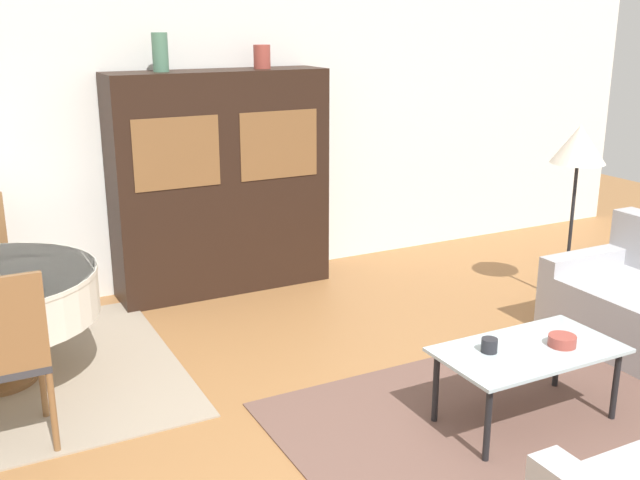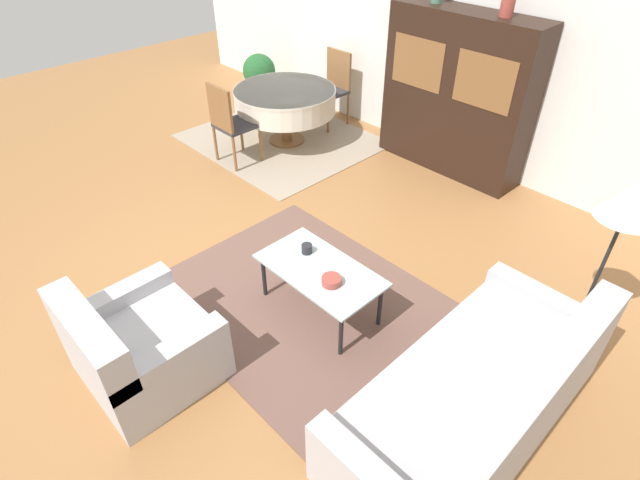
{
  "view_description": "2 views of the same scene",
  "coord_description": "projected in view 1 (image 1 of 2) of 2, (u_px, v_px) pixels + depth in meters",
  "views": [
    {
      "loc": [
        -1.79,
        -2.43,
        2.24
      ],
      "look_at": [
        0.2,
        1.4,
        0.95
      ],
      "focal_mm": 42.0,
      "sensor_mm": 36.0,
      "label": 1
    },
    {
      "loc": [
        3.23,
        -1.68,
        3.08
      ],
      "look_at": [
        1.02,
        0.44,
        0.75
      ],
      "focal_mm": 28.0,
      "sensor_mm": 36.0,
      "label": 2
    }
  ],
  "objects": [
    {
      "name": "vase_short",
      "position": [
        262.0,
        57.0,
        6.09
      ],
      "size": [
        0.14,
        0.14,
        0.19
      ],
      "color": "#9E4238",
      "rests_on": "display_cabinet"
    },
    {
      "name": "bowl",
      "position": [
        562.0,
        341.0,
        4.22
      ],
      "size": [
        0.16,
        0.16,
        0.06
      ],
      "color": "#9E4238",
      "rests_on": "coffee_table"
    },
    {
      "name": "dining_chair_near",
      "position": [
        2.0,
        352.0,
        3.86
      ],
      "size": [
        0.44,
        0.44,
        1.01
      ],
      "color": "brown",
      "rests_on": "dining_rug"
    },
    {
      "name": "wall_back",
      "position": [
        175.0,
        129.0,
        6.2
      ],
      "size": [
        10.0,
        0.06,
        2.7
      ],
      "color": "white",
      "rests_on": "ground_plane"
    },
    {
      "name": "area_rug",
      "position": [
        514.0,
        429.0,
        4.23
      ],
      "size": [
        2.52,
        1.94,
        0.01
      ],
      "color": "brown",
      "rests_on": "ground_plane"
    },
    {
      "name": "coffee_table",
      "position": [
        529.0,
        356.0,
        4.21
      ],
      "size": [
        1.05,
        0.57,
        0.45
      ],
      "color": "black",
      "rests_on": "area_rug"
    },
    {
      "name": "cup",
      "position": [
        489.0,
        345.0,
        4.14
      ],
      "size": [
        0.09,
        0.09,
        0.08
      ],
      "color": "#232328",
      "rests_on": "coffee_table"
    },
    {
      "name": "vase_tall",
      "position": [
        160.0,
        52.0,
        5.71
      ],
      "size": [
        0.12,
        0.12,
        0.29
      ],
      "color": "#4C7A60",
      "rests_on": "display_cabinet"
    },
    {
      "name": "display_cabinet",
      "position": [
        221.0,
        183.0,
        6.21
      ],
      "size": [
        1.79,
        0.47,
        1.84
      ],
      "color": "black",
      "rests_on": "ground_plane"
    },
    {
      "name": "floor_lamp",
      "position": [
        579.0,
        151.0,
        5.81
      ],
      "size": [
        0.42,
        0.42,
        1.44
      ],
      "color": "black",
      "rests_on": "ground_plane"
    }
  ]
}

